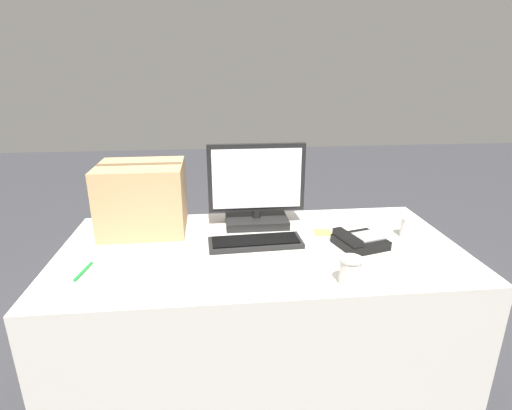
{
  "coord_description": "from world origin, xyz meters",
  "views": [
    {
      "loc": [
        -0.19,
        -1.64,
        1.5
      ],
      "look_at": [
        -0.01,
        0.14,
        0.88
      ],
      "focal_mm": 28.0,
      "sensor_mm": 36.0,
      "label": 1
    }
  ],
  "objects_px": {
    "keyboard": "(255,242)",
    "paper_cup_left": "(350,271)",
    "pen_marker": "(83,271)",
    "paper_cup_right": "(408,227)",
    "sticky_note_pad": "(323,232)",
    "cardboard_box": "(143,198)",
    "spoon": "(294,275)",
    "monitor": "(257,193)",
    "desk_phone": "(359,241)"
  },
  "relations": [
    {
      "from": "keyboard",
      "to": "paper_cup_left",
      "type": "bearing_deg",
      "value": -53.35
    },
    {
      "from": "paper_cup_left",
      "to": "pen_marker",
      "type": "xyz_separation_m",
      "value": [
        -1.02,
        0.2,
        -0.05
      ]
    },
    {
      "from": "paper_cup_right",
      "to": "sticky_note_pad",
      "type": "height_order",
      "value": "paper_cup_right"
    },
    {
      "from": "paper_cup_left",
      "to": "cardboard_box",
      "type": "height_order",
      "value": "cardboard_box"
    },
    {
      "from": "keyboard",
      "to": "spoon",
      "type": "relative_size",
      "value": 2.6
    },
    {
      "from": "paper_cup_right",
      "to": "keyboard",
      "type": "bearing_deg",
      "value": -178.87
    },
    {
      "from": "monitor",
      "to": "desk_phone",
      "type": "bearing_deg",
      "value": -35.8
    },
    {
      "from": "keyboard",
      "to": "pen_marker",
      "type": "bearing_deg",
      "value": -167.82
    },
    {
      "from": "desk_phone",
      "to": "paper_cup_right",
      "type": "height_order",
      "value": "paper_cup_right"
    },
    {
      "from": "desk_phone",
      "to": "sticky_note_pad",
      "type": "xyz_separation_m",
      "value": [
        -0.12,
        0.17,
        -0.02
      ]
    },
    {
      "from": "pen_marker",
      "to": "keyboard",
      "type": "bearing_deg",
      "value": 114.44
    },
    {
      "from": "desk_phone",
      "to": "paper_cup_right",
      "type": "xyz_separation_m",
      "value": [
        0.27,
        0.08,
        0.02
      ]
    },
    {
      "from": "desk_phone",
      "to": "pen_marker",
      "type": "relative_size",
      "value": 1.68
    },
    {
      "from": "desk_phone",
      "to": "cardboard_box",
      "type": "xyz_separation_m",
      "value": [
        -0.99,
        0.31,
        0.14
      ]
    },
    {
      "from": "monitor",
      "to": "keyboard",
      "type": "relative_size",
      "value": 1.12
    },
    {
      "from": "paper_cup_left",
      "to": "desk_phone",
      "type": "bearing_deg",
      "value": 64.88
    },
    {
      "from": "desk_phone",
      "to": "spoon",
      "type": "height_order",
      "value": "desk_phone"
    },
    {
      "from": "sticky_note_pad",
      "to": "pen_marker",
      "type": "bearing_deg",
      "value": -164.45
    },
    {
      "from": "spoon",
      "to": "sticky_note_pad",
      "type": "height_order",
      "value": "sticky_note_pad"
    },
    {
      "from": "spoon",
      "to": "pen_marker",
      "type": "relative_size",
      "value": 1.15
    },
    {
      "from": "monitor",
      "to": "keyboard",
      "type": "xyz_separation_m",
      "value": [
        -0.03,
        -0.25,
        -0.16
      ]
    },
    {
      "from": "paper_cup_left",
      "to": "monitor",
      "type": "bearing_deg",
      "value": 114.22
    },
    {
      "from": "monitor",
      "to": "desk_phone",
      "type": "relative_size",
      "value": 1.99
    },
    {
      "from": "monitor",
      "to": "spoon",
      "type": "height_order",
      "value": "monitor"
    },
    {
      "from": "cardboard_box",
      "to": "pen_marker",
      "type": "relative_size",
      "value": 2.79
    },
    {
      "from": "desk_phone",
      "to": "cardboard_box",
      "type": "height_order",
      "value": "cardboard_box"
    },
    {
      "from": "cardboard_box",
      "to": "sticky_note_pad",
      "type": "distance_m",
      "value": 0.9
    },
    {
      "from": "keyboard",
      "to": "sticky_note_pad",
      "type": "xyz_separation_m",
      "value": [
        0.34,
        0.1,
        -0.01
      ]
    },
    {
      "from": "spoon",
      "to": "monitor",
      "type": "bearing_deg",
      "value": -84.41
    },
    {
      "from": "keyboard",
      "to": "cardboard_box",
      "type": "bearing_deg",
      "value": 152.79
    },
    {
      "from": "spoon",
      "to": "sticky_note_pad",
      "type": "xyz_separation_m",
      "value": [
        0.22,
        0.4,
        0.0
      ]
    },
    {
      "from": "paper_cup_left",
      "to": "pen_marker",
      "type": "bearing_deg",
      "value": 169.17
    },
    {
      "from": "monitor",
      "to": "paper_cup_right",
      "type": "xyz_separation_m",
      "value": [
        0.7,
        -0.23,
        -0.12
      ]
    },
    {
      "from": "paper_cup_right",
      "to": "pen_marker",
      "type": "distance_m",
      "value": 1.45
    },
    {
      "from": "keyboard",
      "to": "paper_cup_right",
      "type": "bearing_deg",
      "value": -1.62
    },
    {
      "from": "monitor",
      "to": "pen_marker",
      "type": "height_order",
      "value": "monitor"
    },
    {
      "from": "paper_cup_left",
      "to": "pen_marker",
      "type": "height_order",
      "value": "paper_cup_left"
    },
    {
      "from": "spoon",
      "to": "paper_cup_right",
      "type": "bearing_deg",
      "value": -156.37
    },
    {
      "from": "paper_cup_left",
      "to": "spoon",
      "type": "distance_m",
      "value": 0.22
    },
    {
      "from": "keyboard",
      "to": "desk_phone",
      "type": "bearing_deg",
      "value": -10.73
    },
    {
      "from": "paper_cup_left",
      "to": "spoon",
      "type": "height_order",
      "value": "paper_cup_left"
    },
    {
      "from": "monitor",
      "to": "keyboard",
      "type": "height_order",
      "value": "monitor"
    },
    {
      "from": "paper_cup_left",
      "to": "paper_cup_right",
      "type": "xyz_separation_m",
      "value": [
        0.42,
        0.4,
        -0.0
      ]
    },
    {
      "from": "desk_phone",
      "to": "monitor",
      "type": "bearing_deg",
      "value": 128.53
    },
    {
      "from": "desk_phone",
      "to": "paper_cup_left",
      "type": "bearing_deg",
      "value": -130.79
    },
    {
      "from": "keyboard",
      "to": "pen_marker",
      "type": "xyz_separation_m",
      "value": [
        -0.71,
        -0.19,
        -0.01
      ]
    },
    {
      "from": "desk_phone",
      "to": "keyboard",
      "type": "bearing_deg",
      "value": 156.35
    },
    {
      "from": "spoon",
      "to": "pen_marker",
      "type": "height_order",
      "value": "pen_marker"
    },
    {
      "from": "spoon",
      "to": "cardboard_box",
      "type": "relative_size",
      "value": 0.41
    },
    {
      "from": "keyboard",
      "to": "sticky_note_pad",
      "type": "distance_m",
      "value": 0.36
    }
  ]
}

